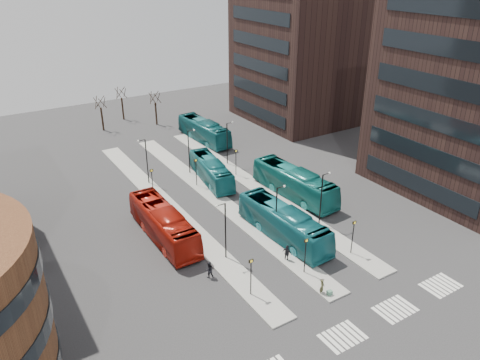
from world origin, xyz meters
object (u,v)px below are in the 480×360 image
teal_bus_d (204,131)px  traveller (322,287)px  teal_bus_a (284,223)px  commuter_c (298,235)px  teal_bus_c (294,183)px  teal_bus_b (211,171)px  commuter_b (287,253)px  commuter_a (209,270)px  suitcase (329,293)px  red_bus (163,223)px

teal_bus_d → traveller: 40.53m
teal_bus_a → commuter_c: teal_bus_a is taller
teal_bus_c → traveller: teal_bus_c is taller
traveller → commuter_c: size_ratio=0.99×
teal_bus_b → traveller: bearing=-87.8°
teal_bus_d → commuter_b: bearing=-107.3°
commuter_a → commuter_b: (7.70, -1.74, 0.04)m
teal_bus_a → commuter_c: 1.91m
suitcase → traveller: traveller is taller
teal_bus_a → commuter_a: bearing=-171.9°
suitcase → commuter_b: (0.03, 6.23, 0.59)m
teal_bus_c → commuter_b: size_ratio=7.47×
teal_bus_d → commuter_a: teal_bus_d is taller
teal_bus_b → commuter_a: teal_bus_b is taller
commuter_b → red_bus: bearing=15.2°
teal_bus_d → commuter_c: (-5.73, -31.55, -0.93)m
red_bus → traveller: 17.83m
teal_bus_c → commuter_c: 10.37m
suitcase → teal_bus_d: 40.99m
traveller → commuter_b: size_ratio=0.90×
suitcase → red_bus: red_bus is taller
commuter_c → teal_bus_a: bearing=-121.7°
teal_bus_a → teal_bus_b: 16.24m
suitcase → commuter_a: bearing=139.0°
red_bus → teal_bus_a: (10.72, -6.61, -0.00)m
red_bus → commuter_c: red_bus is taller
suitcase → traveller: 0.86m
commuter_a → traveller: bearing=144.8°
red_bus → teal_bus_b: 14.62m
teal_bus_a → teal_bus_c: 9.81m
teal_bus_b → commuter_c: 17.66m
traveller → commuter_c: 8.66m
traveller → commuter_c: (3.58, 7.88, 0.01)m
teal_bus_c → teal_bus_d: bearing=86.8°
traveller → commuter_a: size_ratio=0.94×
commuter_a → teal_bus_b: bearing=-109.0°
commuter_b → teal_bus_c: bearing=-65.3°
teal_bus_c → suitcase: bearing=-122.4°
red_bus → commuter_b: (8.49, -10.21, -0.89)m
suitcase → teal_bus_c: 19.21m
teal_bus_b → commuter_b: 20.01m
suitcase → teal_bus_a: (2.27, 9.83, 1.48)m
teal_bus_b → teal_bus_c: size_ratio=0.84×
red_bus → traveller: red_bus is taller
teal_bus_d → commuter_c: size_ratio=7.81×
red_bus → teal_bus_d: bearing=53.9°
teal_bus_c → commuter_c: (-6.00, -8.40, -1.02)m
traveller → red_bus: bearing=86.4°
suitcase → traveller: (-0.43, 0.55, 0.50)m
teal_bus_b → traveller: teal_bus_b is taller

